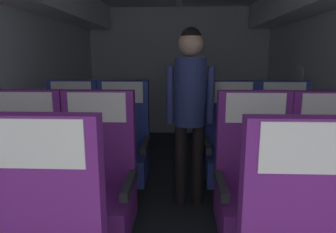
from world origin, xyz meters
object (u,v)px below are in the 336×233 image
seat_c_right_aisle (283,152)px  flight_attendant (190,99)px  seat_c_left_aisle (122,151)px  seat_c_left_window (71,150)px  seat_b_right_window (254,192)px  seat_b_right_aisle (330,194)px  seat_c_right_window (231,152)px  seat_b_left_window (25,189)px  seat_b_left_aisle (97,190)px

seat_c_right_aisle → flight_attendant: flight_attendant is taller
seat_c_left_aisle → flight_attendant: bearing=-6.2°
seat_c_left_window → seat_c_left_aisle: bearing=-2.0°
seat_b_right_window → seat_c_left_aisle: bearing=141.6°
seat_b_right_aisle → seat_c_left_window: same height
seat_b_right_window → seat_c_right_window: 0.85m
seat_b_left_window → seat_b_left_aisle: (0.50, -0.00, 0.00)m
seat_c_left_window → seat_c_right_aisle: bearing=-0.0°
seat_b_left_window → seat_b_right_aisle: size_ratio=1.00×
seat_b_left_window → seat_b_left_aisle: 0.50m
seat_b_left_aisle → flight_attendant: size_ratio=0.71×
seat_b_right_window → seat_c_right_aisle: bearing=60.8°
seat_b_right_window → seat_c_right_aisle: size_ratio=1.00×
seat_b_right_window → flight_attendant: size_ratio=0.71×
seat_b_left_window → seat_c_left_aisle: size_ratio=1.00×
seat_c_right_aisle → flight_attendant: (-0.88, -0.09, 0.51)m
seat_b_left_aisle → seat_c_right_aisle: same height
seat_b_left_window → seat_b_right_aisle: bearing=0.2°
seat_b_left_window → seat_c_left_window: size_ratio=1.00×
seat_c_left_aisle → seat_c_right_aisle: 1.52m
seat_c_right_aisle → seat_b_right_aisle: bearing=-89.0°
seat_b_right_aisle → seat_b_right_window: size_ratio=1.00×
seat_b_left_aisle → seat_b_right_aisle: (1.54, 0.01, 0.00)m
seat_b_right_aisle → seat_c_right_window: 1.00m
seat_c_right_window → flight_attendant: size_ratio=0.71×
seat_c_right_aisle → seat_c_right_window: same height
seat_b_left_window → seat_c_left_aisle: same height
seat_c_left_aisle → flight_attendant: flight_attendant is taller
seat_c_left_aisle → seat_c_right_aisle: same height
seat_b_left_window → flight_attendant: bearing=34.3°
seat_c_right_aisle → flight_attendant: size_ratio=0.71×
seat_b_left_window → seat_b_right_aisle: 2.04m
seat_b_right_window → seat_c_right_window: (-0.01, 0.85, 0.00)m
seat_b_left_aisle → seat_c_right_aisle: 1.76m
seat_b_left_window → seat_c_right_aisle: size_ratio=1.00×
seat_b_left_window → seat_b_right_aisle: same height
seat_b_left_window → seat_b_left_aisle: bearing=-0.3°
seat_c_right_aisle → seat_b_left_window: bearing=-156.8°
seat_c_left_aisle → seat_c_right_aisle: size_ratio=1.00×
seat_b_left_window → seat_c_right_aisle: 2.20m
seat_b_left_aisle → seat_c_right_window: bearing=40.0°
seat_c_left_window → seat_b_right_window: bearing=-28.7°
seat_c_left_window → seat_c_right_window: bearing=0.1°
seat_b_left_window → seat_c_left_window: bearing=89.9°
seat_b_left_aisle → seat_c_left_window: size_ratio=1.00×
seat_c_left_window → seat_c_left_aisle: size_ratio=1.00×
seat_b_left_aisle → seat_c_right_window: size_ratio=1.00×
seat_b_left_aisle → seat_c_left_window: same height
seat_b_left_window → seat_c_left_window: same height
seat_c_left_aisle → seat_b_left_window: bearing=-120.6°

